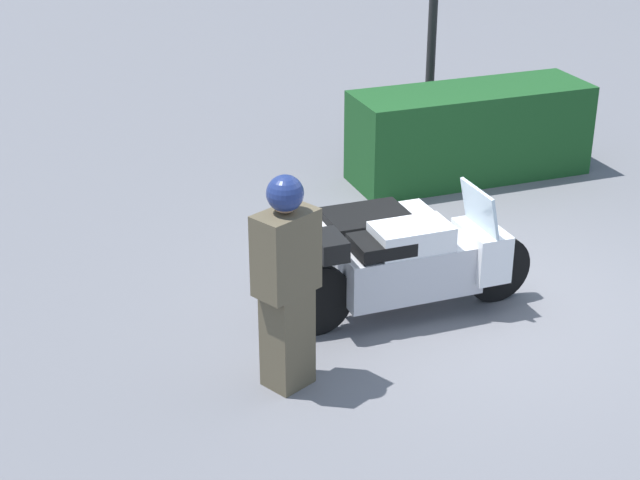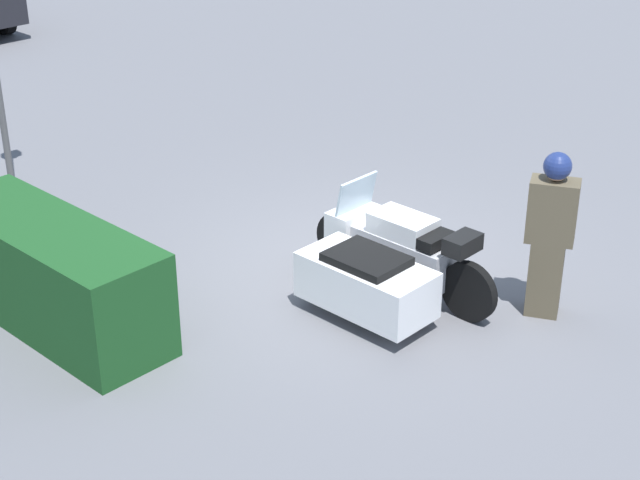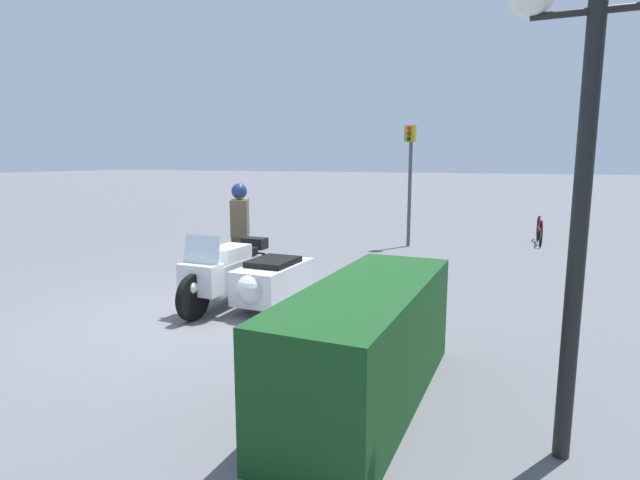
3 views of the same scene
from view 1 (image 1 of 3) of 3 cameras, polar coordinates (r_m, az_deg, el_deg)
ground_plane at (r=9.21m, az=9.55°, el=-3.63°), size 160.00×160.00×0.00m
police_motorcycle at (r=9.02m, az=4.37°, el=-0.66°), size 2.41×1.36×1.16m
officer_rider at (r=7.47m, az=-1.97°, el=-2.25°), size 0.56×0.48×1.78m
hedge_bush_curbside at (r=12.00m, az=8.71°, el=6.17°), size 2.89×0.94×1.10m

